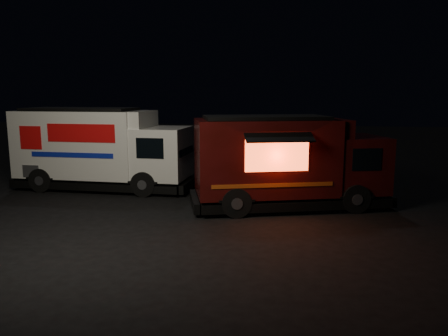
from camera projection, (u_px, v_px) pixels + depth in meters
ground at (151, 215)px, 13.44m from camera, size 80.00×80.00×0.00m
white_truck at (104, 149)px, 16.93m from camera, size 6.94×2.40×3.14m
red_truck at (290, 162)px, 14.17m from camera, size 6.84×4.24×2.99m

